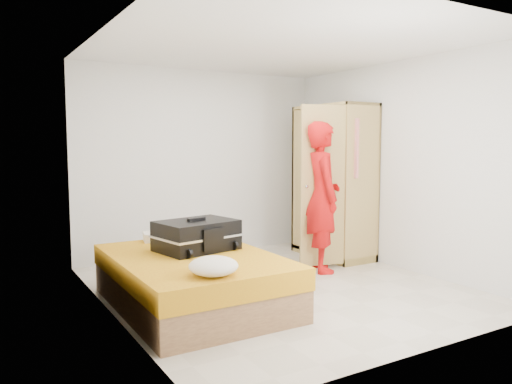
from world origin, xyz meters
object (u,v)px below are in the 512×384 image
bed (193,280)px  suitcase (197,236)px  round_cushion (214,266)px  person (322,197)px  wardrobe (332,186)px

bed → suitcase: suitcase is taller
suitcase → round_cushion: (-0.28, -0.97, -0.07)m
bed → person: 2.08m
bed → person: (1.92, 0.45, 0.67)m
bed → wardrobe: wardrobe is taller
bed → person: person is taller
person → suitcase: (-1.79, -0.25, -0.27)m
wardrobe → suitcase: bearing=-162.1°
round_cushion → bed: bearing=78.7°
wardrobe → person: 0.78m
person → suitcase: person is taller
bed → person: bearing=13.1°
person → round_cushion: (-2.07, -1.22, -0.34)m
bed → person: size_ratio=1.10×
bed → wardrobe: size_ratio=0.96×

